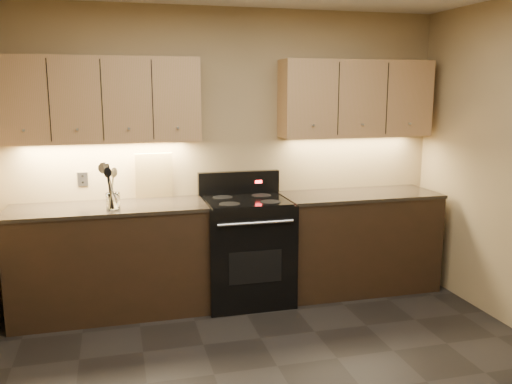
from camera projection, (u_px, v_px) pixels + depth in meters
wall_back at (229, 154)px, 4.98m from camera, size 4.00×0.04×2.60m
counter_left at (110, 260)px, 4.58m from camera, size 1.62×0.62×0.93m
counter_right at (358, 241)px, 5.15m from camera, size 1.46×0.62×0.93m
stove at (246, 249)px, 4.85m from camera, size 0.76×0.68×1.14m
upper_cab_left at (102, 100)px, 4.47m from camera, size 1.60×0.30×0.70m
upper_cab_right at (356, 99)px, 5.04m from camera, size 1.44×0.30×0.70m
outlet_plate at (83, 179)px, 4.69m from camera, size 0.08×0.01×0.12m
utensil_crock at (113, 202)px, 4.37m from camera, size 0.14×0.14×0.14m
cutting_board at (154, 176)px, 4.80m from camera, size 0.33×0.10×0.41m
wooden_spoon at (109, 188)px, 4.32m from camera, size 0.11×0.12×0.33m
black_spoon at (111, 187)px, 4.36m from camera, size 0.08×0.14×0.34m
black_turner at (112, 185)px, 4.34m from camera, size 0.15×0.15×0.38m
steel_spatula at (116, 184)px, 4.36m from camera, size 0.17×0.13×0.39m
steel_skimmer at (117, 186)px, 4.34m from camera, size 0.19×0.12×0.38m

